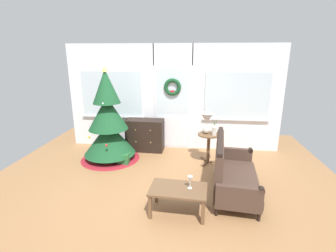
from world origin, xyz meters
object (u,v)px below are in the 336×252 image
christmas_tree (108,126)px  flower_vase (214,130)px  table_lamp (207,121)px  gift_box (124,159)px  coffee_table (178,192)px  dresser_cabinet (145,135)px  side_table (209,142)px  wine_glass (190,180)px  settee_sofa (230,171)px

christmas_tree → flower_vase: (2.31, -0.05, 0.01)m
table_lamp → gift_box: bearing=-170.7°
flower_vase → coffee_table: size_ratio=0.40×
dresser_cabinet → gift_box: dresser_cabinet is taller
dresser_cabinet → side_table: bearing=-21.7°
gift_box → side_table: bearing=7.8°
wine_glass → side_table: bearing=79.0°
side_table → coffee_table: bearing=-105.8°
wine_glass → coffee_table: bearing=-172.7°
side_table → flower_vase: (0.10, -0.06, 0.31)m
side_table → coffee_table: 1.94m
dresser_cabinet → settee_sofa: 2.54m
table_lamp → wine_glass: (-0.30, -1.88, -0.40)m
settee_sofa → wine_glass: 0.97m
dresser_cabinet → table_lamp: size_ratio=2.07×
christmas_tree → side_table: bearing=0.3°
christmas_tree → coffee_table: christmas_tree is taller
gift_box → table_lamp: bearing=9.3°
dresser_cabinet → flower_vase: size_ratio=2.61×
dresser_cabinet → coffee_table: (0.99, -2.46, -0.05)m
side_table → flower_vase: size_ratio=1.90×
dresser_cabinet → christmas_tree: bearing=-138.5°
dresser_cabinet → coffee_table: size_ratio=1.05×
coffee_table → wine_glass: size_ratio=4.47×
wine_glass → flower_vase: bearing=75.6°
christmas_tree → table_lamp: bearing=1.4°
settee_sofa → flower_vase: (-0.21, 1.10, 0.40)m
side_table → gift_box: side_table is taller
settee_sofa → table_lamp: bearing=107.2°
christmas_tree → coffee_table: size_ratio=2.38×
christmas_tree → wine_glass: bearing=-44.6°
side_table → table_lamp: bearing=146.3°
dresser_cabinet → flower_vase: bearing=-22.3°
gift_box → christmas_tree: bearing=148.1°
dresser_cabinet → side_table: size_ratio=1.38×
settee_sofa → side_table: settee_sofa is taller
flower_vase → wine_glass: size_ratio=1.79×
coffee_table → side_table: bearing=74.2°
table_lamp → coffee_table: size_ratio=0.51×
table_lamp → wine_glass: table_lamp is taller
table_lamp → christmas_tree: bearing=-178.6°
flower_vase → christmas_tree: bearing=178.8°
table_lamp → gift_box: size_ratio=1.91×
dresser_cabinet → coffee_table: 2.65m
christmas_tree → dresser_cabinet: (0.69, 0.61, -0.38)m
side_table → wine_glass: bearing=-101.0°
wine_glass → christmas_tree: bearing=135.4°
dresser_cabinet → coffee_table: bearing=-68.2°
settee_sofa → side_table: 1.20m
side_table → gift_box: 1.88m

